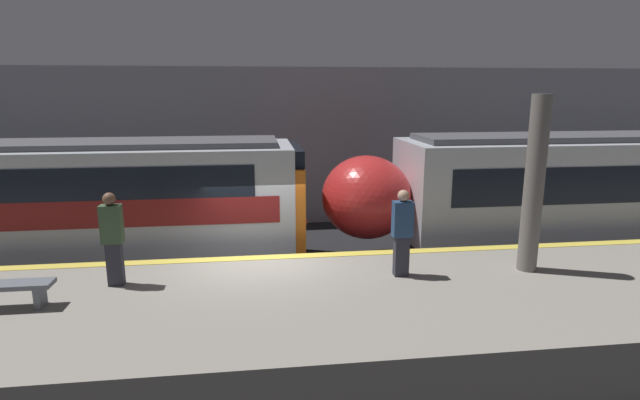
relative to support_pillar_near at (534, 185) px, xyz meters
The scene contains 7 objects.
ground_plane 6.35m from the support_pillar_near, 163.94° to the left, with size 120.00×120.00×0.00m, color black.
platform 5.97m from the support_pillar_near, behind, with size 40.00×4.63×1.10m.
station_rear_barrier 9.90m from the support_pillar_near, 123.38° to the left, with size 50.00×0.15×5.44m.
support_pillar_near is the anchor object (origin of this frame).
person_waiting 8.17m from the support_pillar_near, behind, with size 0.38×0.24×1.78m.
person_walking 2.79m from the support_pillar_near, behind, with size 0.38×0.24×1.73m.
platform_bench 9.80m from the support_pillar_near, behind, with size 1.50×0.40×0.45m.
Camera 1 is at (0.00, -10.62, 4.71)m, focal length 28.00 mm.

